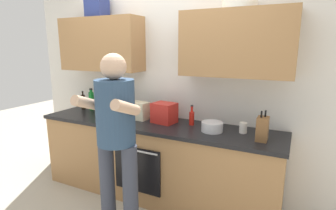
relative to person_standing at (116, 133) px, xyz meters
name	(u,v)px	position (x,y,z in m)	size (l,w,h in m)	color
ground_plane	(155,195)	(-0.03, 0.74, -1.01)	(12.00, 12.00, 0.00)	#B2A893
back_wall_unit	(165,69)	(-0.03, 1.01, 0.49)	(4.00, 0.39, 2.50)	silver
counter	(154,160)	(-0.03, 0.74, -0.55)	(2.84, 0.67, 0.90)	#A37547
person_standing	(116,133)	(0.00, 0.00, 0.00)	(0.49, 0.45, 1.69)	#383D4C
bottle_oil	(98,106)	(-0.91, 0.82, -0.01)	(0.06, 0.06, 0.25)	olive
bottle_hotsauce	(192,117)	(0.38, 0.85, -0.02)	(0.06, 0.06, 0.22)	red
bottle_soda	(91,100)	(-1.12, 0.93, 0.03)	(0.07, 0.07, 0.29)	#198C33
bottle_soy	(83,102)	(-1.25, 0.91, 0.00)	(0.06, 0.06, 0.25)	black
bottle_vinegar	(106,102)	(-0.85, 0.91, 0.03)	(0.08, 0.08, 0.33)	brown
cup_coffee	(243,128)	(0.95, 0.82, -0.05)	(0.07, 0.07, 0.11)	white
mixing_bowl	(212,127)	(0.65, 0.73, -0.06)	(0.22, 0.22, 0.10)	silver
knife_block	(262,129)	(1.14, 0.67, 0.01)	(0.10, 0.14, 0.28)	brown
potted_herb	(103,107)	(-0.70, 0.68, 0.02)	(0.14, 0.14, 0.22)	#9E6647
grocery_bag_crisps	(164,113)	(0.07, 0.80, 0.01)	(0.25, 0.20, 0.23)	red
grocery_bag_rice	(138,110)	(-0.29, 0.81, 0.00)	(0.25, 0.16, 0.20)	beige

